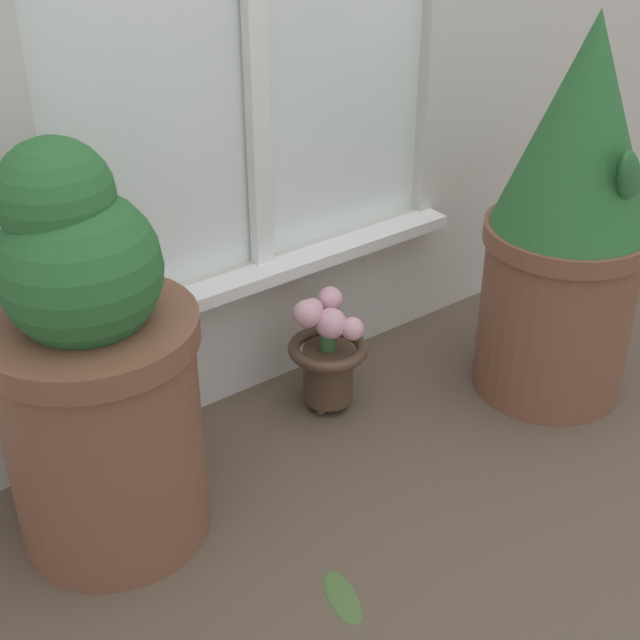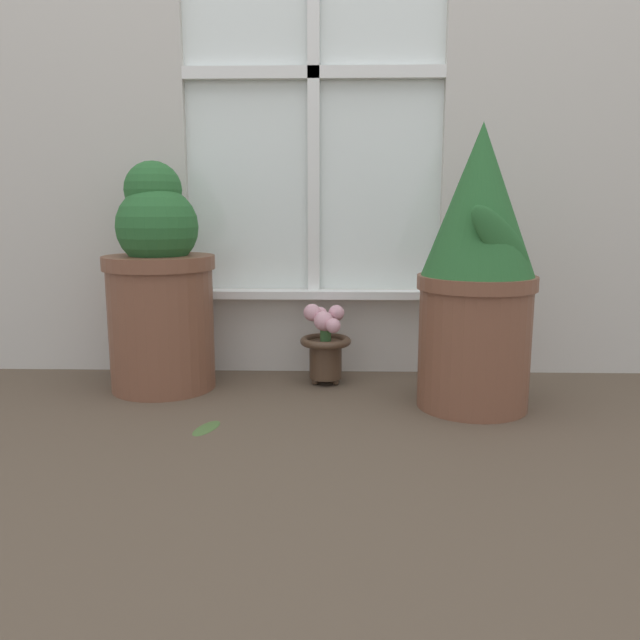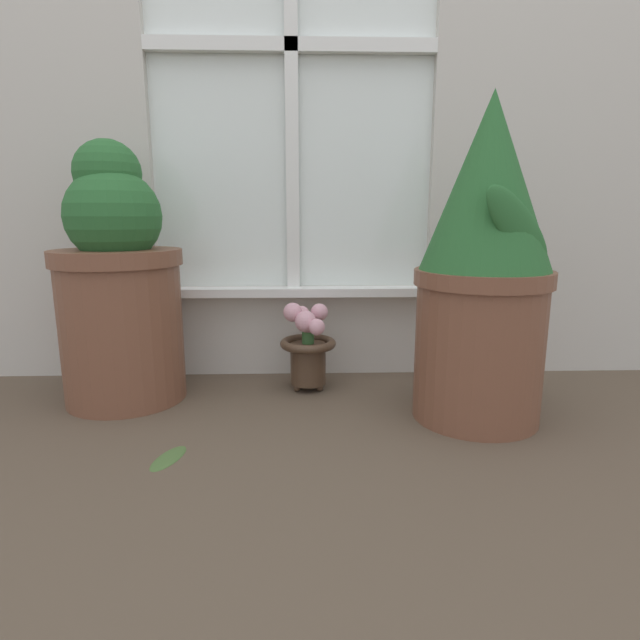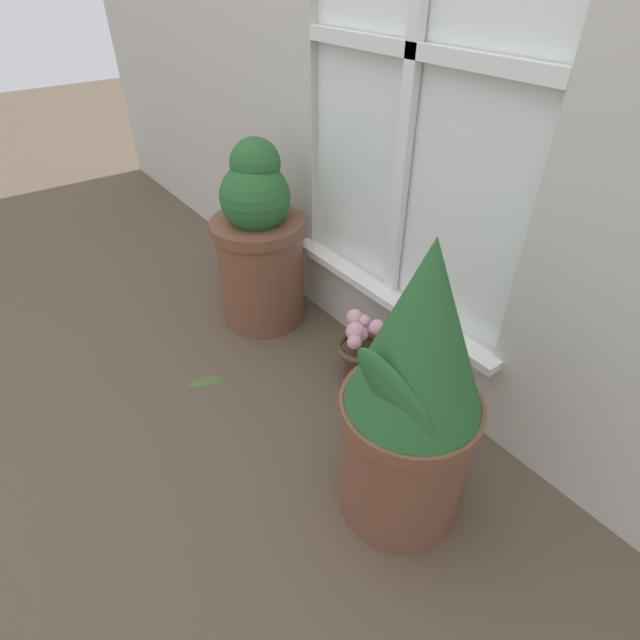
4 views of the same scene
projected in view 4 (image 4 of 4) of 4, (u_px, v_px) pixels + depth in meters
name	position (u px, v px, depth m)	size (l,w,h in m)	color
ground_plane	(251.00, 424.00, 1.43)	(10.00, 10.00, 0.00)	brown
potted_plant_left	(259.00, 244.00, 1.68)	(0.31, 0.31, 0.64)	brown
potted_plant_right	(412.00, 396.00, 1.02)	(0.30, 0.30, 0.72)	brown
flower_vase	(359.00, 348.00, 1.51)	(0.15, 0.15, 0.24)	#473323
fallen_leaf	(206.00, 381.00, 1.57)	(0.07, 0.12, 0.01)	#476633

